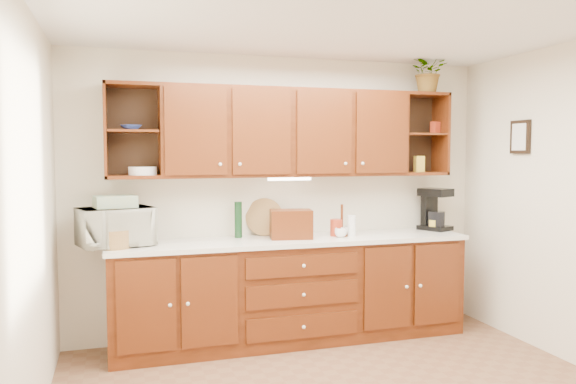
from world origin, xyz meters
TOP-DOWN VIEW (x-y plane):
  - ceiling at (0.00, 0.00)m, footprint 4.00×4.00m
  - back_wall at (0.00, 1.75)m, footprint 4.00×0.00m
  - left_wall at (-2.00, 0.00)m, footprint 0.00×3.50m
  - base_cabinets at (0.00, 1.45)m, footprint 3.20×0.60m
  - countertop at (0.00, 1.44)m, footprint 3.24×0.64m
  - upper_cabinets at (0.01, 1.59)m, footprint 3.20×0.33m
  - undercabinet_light at (0.00, 1.53)m, footprint 0.40×0.05m
  - framed_picture at (1.98, 0.90)m, footprint 0.03×0.24m
  - wicker_basket at (-1.52, 1.34)m, footprint 0.28×0.28m
  - microwave at (-1.52, 1.46)m, footprint 0.67×0.55m
  - towel_stack at (-1.52, 1.46)m, footprint 0.36×0.29m
  - wine_bottle at (-0.46, 1.62)m, footprint 0.08×0.08m
  - woven_tray at (-0.20, 1.69)m, footprint 0.36×0.21m
  - bread_box at (-0.02, 1.43)m, footprint 0.40×0.29m
  - mug_tree at (0.48, 1.44)m, footprint 0.23×0.25m
  - canister_red at (0.43, 1.46)m, footprint 0.15×0.15m
  - canister_white at (0.56, 1.40)m, footprint 0.08×0.08m
  - canister_yellow at (1.48, 1.50)m, footprint 0.11×0.11m
  - coffee_maker at (1.52, 1.57)m, footprint 0.32×0.36m
  - bowl_stack at (-1.38, 1.57)m, footprint 0.21×0.21m
  - plate_stack at (-1.29, 1.57)m, footprint 0.30×0.30m
  - pantry_box_yellow at (1.34, 1.55)m, footprint 0.09×0.07m
  - pantry_box_red at (1.52, 1.57)m, footprint 0.09×0.09m
  - potted_plant at (1.41, 1.52)m, footprint 0.41×0.37m

SIDE VIEW (x-z plane):
  - base_cabinets at x=0.00m, z-range 0.00..0.90m
  - countertop at x=0.00m, z-range 0.90..0.94m
  - woven_tray at x=-0.20m, z-range 0.78..1.12m
  - mug_tree at x=0.48m, z-range 0.84..1.13m
  - canister_yellow at x=1.48m, z-range 0.94..1.05m
  - wicker_basket at x=-1.52m, z-range 0.94..1.09m
  - canister_red at x=0.43m, z-range 0.94..1.09m
  - canister_white at x=0.56m, z-range 0.94..1.13m
  - bread_box at x=-0.02m, z-range 0.94..1.20m
  - microwave at x=-1.52m, z-range 0.94..1.26m
  - wine_bottle at x=-0.46m, z-range 0.94..1.27m
  - coffee_maker at x=1.52m, z-range 0.93..1.35m
  - back_wall at x=0.00m, z-range -0.70..3.30m
  - left_wall at x=-2.00m, z-range -0.45..3.05m
  - towel_stack at x=-1.52m, z-range 1.26..1.36m
  - undercabinet_light at x=0.00m, z-range 1.46..1.48m
  - plate_stack at x=-1.29m, z-range 1.52..1.59m
  - pantry_box_yellow at x=1.34m, z-range 1.52..1.68m
  - framed_picture at x=1.98m, z-range 1.70..2.00m
  - upper_cabinets at x=0.01m, z-range 1.49..2.29m
  - bowl_stack at x=-1.38m, z-range 1.90..1.94m
  - pantry_box_red at x=1.52m, z-range 1.90..2.01m
  - potted_plant at x=1.41m, z-range 2.29..2.69m
  - ceiling at x=0.00m, z-range 2.60..2.60m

